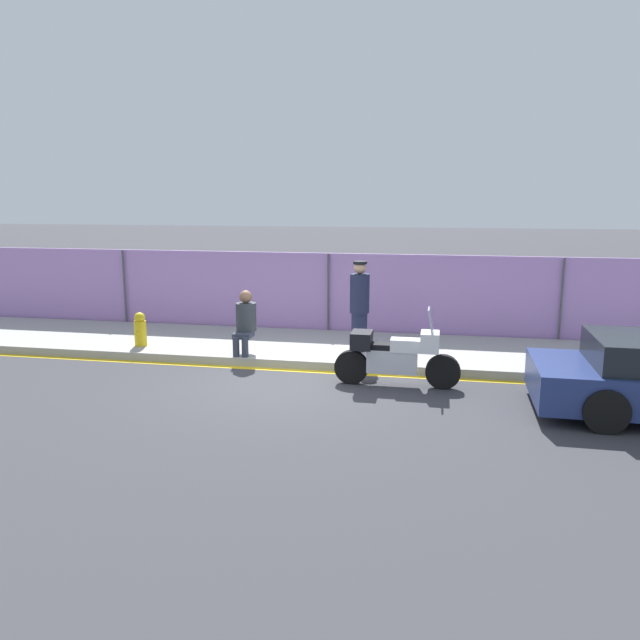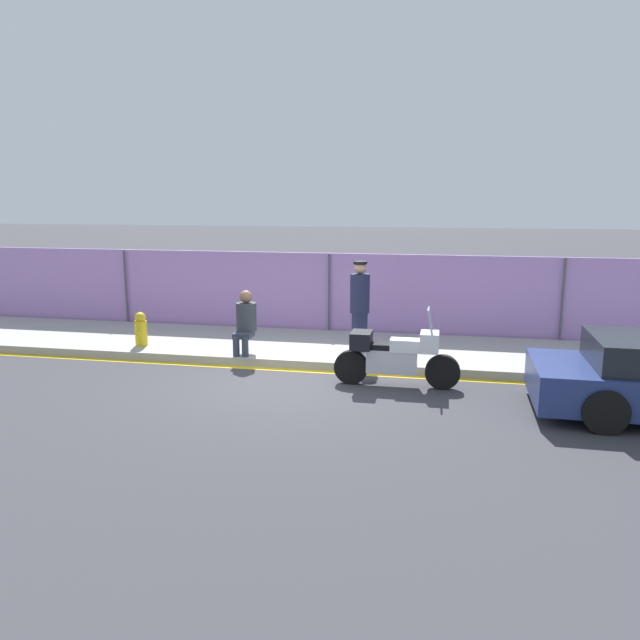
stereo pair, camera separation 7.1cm
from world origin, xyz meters
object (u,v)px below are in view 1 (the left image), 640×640
motorcycle (396,355)px  person_seated_on_curb (245,319)px  officer_standing (360,305)px  fire_hydrant (140,329)px

motorcycle → person_seated_on_curb: (-3.14, 1.17, 0.30)m
officer_standing → person_seated_on_curb: bearing=-164.7°
fire_hydrant → motorcycle: bearing=-13.5°
officer_standing → person_seated_on_curb: (-2.26, -0.62, -0.25)m
fire_hydrant → person_seated_on_curb: bearing=-3.9°
officer_standing → fire_hydrant: (-4.67, -0.45, -0.60)m
motorcycle → officer_standing: 2.07m
officer_standing → fire_hydrant: 4.73m
person_seated_on_curb → officer_standing: bearing=15.3°
person_seated_on_curb → fire_hydrant: bearing=176.1°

